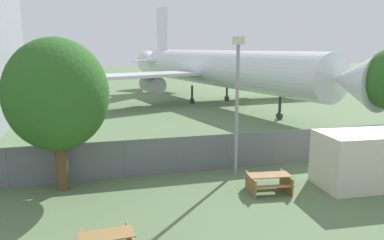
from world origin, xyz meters
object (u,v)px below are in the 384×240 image
at_px(portable_cabin, 367,159).
at_px(tree_near_hangar, 57,95).
at_px(airplane, 215,69).
at_px(picnic_bench_open_grass, 269,181).

height_order(portable_cabin, tree_near_hangar, tree_near_hangar).
height_order(airplane, picnic_bench_open_grass, airplane).
relative_size(portable_cabin, tree_near_hangar, 0.69).
bearing_deg(portable_cabin, airplane, 90.27).
xyz_separation_m(picnic_bench_open_grass, tree_near_hangar, (-8.45, 2.50, 3.62)).
height_order(portable_cabin, picnic_bench_open_grass, portable_cabin).
bearing_deg(airplane, picnic_bench_open_grass, -26.56).
distance_m(picnic_bench_open_grass, tree_near_hangar, 9.53).
height_order(airplane, tree_near_hangar, airplane).
xyz_separation_m(airplane, tree_near_hangar, (-14.27, -22.48, 0.31)).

